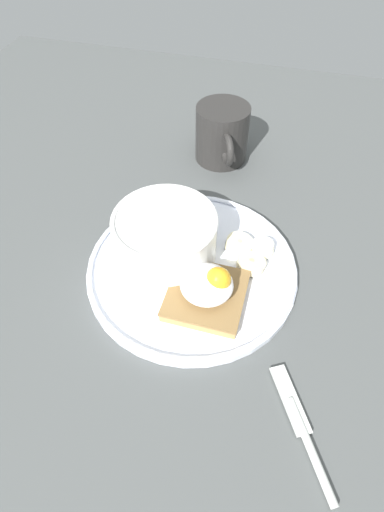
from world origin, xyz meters
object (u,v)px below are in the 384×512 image
Objects in this scene: toast_slice at (206,295)px; banana_slice_left at (239,245)px; knife at (303,430)px; coffee_mug at (222,133)px; banana_slice_back at (263,248)px; poached_egg at (209,284)px; banana_slice_front at (251,263)px; oatmeal_bowl at (166,237)px.

toast_slice is 2.28× the size of banana_slice_left.
coffee_mug is at bearing -67.20° from knife.
coffee_mug reaches higher than banana_slice_left.
banana_slice_back is 0.32× the size of knife.
knife is at bearing 136.63° from toast_slice.
banana_slice_back reaches higher than toast_slice.
poached_egg is (-0.22, -0.06, 2.22)cm from toast_slice.
banana_slice_back is (-0.96, -2.87, 0.03)cm from banana_slice_front.
banana_slice_left is 0.35× the size of coffee_mug.
coffee_mug is 0.94× the size of knife.
oatmeal_bowl is 3.28× the size of banana_slice_back.
toast_slice is at bearing 99.10° from coffee_mug.
banana_slice_front is at bearing 71.47° from banana_slice_back.
banana_slice_back is 21.77cm from knife.
toast_slice is 2.23cm from poached_egg.
oatmeal_bowl is at bearing -42.11° from knife.
knife is (-12.30, 11.62, -1.40)cm from toast_slice.
banana_slice_left is 1.01× the size of banana_slice_back.
oatmeal_bowl is 1.06× the size of knife.
banana_slice_front is at bearing 111.27° from coffee_mug.
banana_slice_left is 22.75cm from knife.
poached_egg reaches higher than banana_slice_back.
banana_slice_front is at bearing -123.60° from poached_egg.
oatmeal_bowl is 3.26× the size of banana_slice_left.
coffee_mug is at bearing -68.73° from banana_slice_front.
banana_slice_front is 24.27cm from coffee_mug.
toast_slice is 16.98cm from knife.
knife is at bearing 135.95° from poached_egg.
banana_slice_back is at bearing -162.86° from oatmeal_bowl.
banana_slice_left and banana_slice_back have the same top height.
coffee_mug reaches higher than banana_slice_back.
banana_slice_front and banana_slice_back have the same top height.
poached_egg is 10.35cm from banana_slice_back.
oatmeal_bowl is at bearing 17.14° from banana_slice_back.
banana_slice_left reaches higher than knife.
poached_egg is 0.54× the size of coffee_mug.
banana_slice_left is (-2.19, -8.72, -0.04)cm from toast_slice.
banana_slice_left is at bearing -104.12° from toast_slice.
poached_egg is 0.50× the size of knife.
banana_slice_back is at bearing -176.51° from banana_slice_left.
toast_slice is 0.79× the size of coffee_mug.
coffee_mug is at bearing -80.44° from poached_egg.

